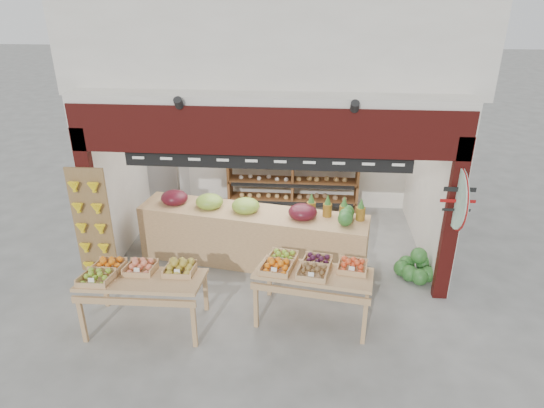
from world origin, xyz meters
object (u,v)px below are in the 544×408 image
at_px(cardboard_stack, 216,218).
at_px(watermelon_pile, 415,268).
at_px(display_table_right, 310,269).
at_px(refrigerator, 167,168).
at_px(mid_counter, 252,235).
at_px(display_table_left, 137,275).
at_px(back_shelving, 293,163).

distance_m(cardboard_stack, watermelon_pile, 3.95).
bearing_deg(display_table_right, watermelon_pile, 33.58).
relative_size(refrigerator, display_table_right, 1.06).
relative_size(refrigerator, cardboard_stack, 1.98).
distance_m(cardboard_stack, mid_counter, 1.50).
bearing_deg(refrigerator, display_table_left, -79.29).
height_order(cardboard_stack, display_table_left, display_table_left).
distance_m(refrigerator, display_table_left, 3.94).
height_order(display_table_right, watermelon_pile, display_table_right).
relative_size(mid_counter, watermelon_pile, 5.89).
height_order(refrigerator, display_table_right, refrigerator).
height_order(back_shelving, display_table_right, back_shelving).
relative_size(cardboard_stack, mid_counter, 0.24).
bearing_deg(back_shelving, mid_counter, -106.57).
bearing_deg(back_shelving, refrigerator, -179.51).
height_order(mid_counter, display_table_right, mid_counter).
bearing_deg(display_table_right, mid_counter, 125.26).
height_order(refrigerator, cardboard_stack, refrigerator).
height_order(back_shelving, watermelon_pile, back_shelving).
bearing_deg(mid_counter, display_table_left, -128.05).
distance_m(mid_counter, watermelon_pile, 2.84).
height_order(mid_counter, display_table_left, mid_counter).
xyz_separation_m(cardboard_stack, display_table_right, (1.89, -2.65, 0.58)).
xyz_separation_m(cardboard_stack, display_table_left, (-0.55, -3.00, 0.58)).
height_order(mid_counter, watermelon_pile, mid_counter).
xyz_separation_m(refrigerator, display_table_left, (0.65, -3.89, -0.14)).
relative_size(back_shelving, display_table_left, 1.63).
height_order(back_shelving, display_table_left, back_shelving).
bearing_deg(back_shelving, cardboard_stack, -148.39).
bearing_deg(refrigerator, cardboard_stack, -35.37).
bearing_deg(mid_counter, watermelon_pile, -5.62).
bearing_deg(refrigerator, mid_counter, -44.15).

